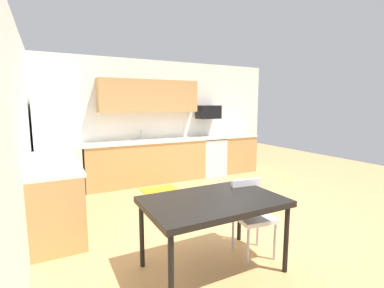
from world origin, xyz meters
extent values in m
plane|color=tan|center=(0.00, 0.00, 0.00)|extent=(12.00, 12.00, 0.00)
cube|color=white|center=(0.00, 2.65, 1.35)|extent=(5.80, 0.10, 2.70)
cube|color=white|center=(-2.65, 0.00, 1.35)|extent=(0.10, 5.80, 2.70)
cube|color=tan|center=(-0.43, 2.30, 0.45)|extent=(2.63, 0.60, 0.90)
cube|color=tan|center=(1.94, 2.30, 0.45)|extent=(0.92, 0.60, 0.90)
cube|color=tan|center=(-2.30, 0.80, 0.45)|extent=(0.60, 2.00, 0.90)
cube|color=silver|center=(0.00, 2.30, 0.92)|extent=(4.80, 0.64, 0.04)
cube|color=silver|center=(-2.30, 0.80, 0.92)|extent=(0.64, 2.00, 0.04)
cube|color=tan|center=(-0.30, 2.43, 1.90)|extent=(2.20, 0.34, 0.70)
cube|color=white|center=(-2.18, 2.22, 0.93)|extent=(0.76, 0.70, 1.86)
cube|color=white|center=(1.18, 2.30, 0.44)|extent=(0.60, 0.60, 0.88)
cube|color=black|center=(1.18, 2.30, 0.90)|extent=(0.60, 0.60, 0.03)
cube|color=black|center=(1.18, 2.40, 1.53)|extent=(0.54, 0.36, 0.32)
cube|color=#A5A8AD|center=(-0.50, 2.30, 0.88)|extent=(0.48, 0.40, 0.14)
cylinder|color=#B2B5BA|center=(-0.50, 2.48, 1.04)|extent=(0.02, 0.02, 0.24)
cube|color=black|center=(-0.89, -1.16, 0.74)|extent=(1.40, 0.90, 0.06)
cylinder|color=black|center=(-1.53, -1.55, 0.35)|extent=(0.05, 0.05, 0.71)
cylinder|color=black|center=(-0.25, -1.55, 0.35)|extent=(0.05, 0.05, 0.71)
cylinder|color=black|center=(-1.53, -0.77, 0.35)|extent=(0.05, 0.05, 0.71)
cylinder|color=black|center=(-0.25, -0.77, 0.35)|extent=(0.05, 0.05, 0.71)
cube|color=white|center=(-0.33, -1.14, 0.45)|extent=(0.45, 0.45, 0.05)
cube|color=white|center=(-0.30, -0.96, 0.65)|extent=(0.38, 0.09, 0.40)
cylinder|color=#B2B2B7|center=(-0.52, -1.28, 0.21)|extent=(0.03, 0.03, 0.42)
cylinder|color=#B2B2B7|center=(-0.18, -1.33, 0.21)|extent=(0.03, 0.03, 0.42)
cylinder|color=#B2B2B7|center=(-0.47, -0.95, 0.21)|extent=(0.03, 0.03, 0.42)
cylinder|color=#B2B2B7|center=(-0.13, -0.99, 0.21)|extent=(0.03, 0.03, 0.42)
cube|color=orange|center=(-0.40, 1.65, 0.01)|extent=(0.70, 0.50, 0.01)
camera|label=1|loc=(-2.35, -3.49, 1.73)|focal=26.16mm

